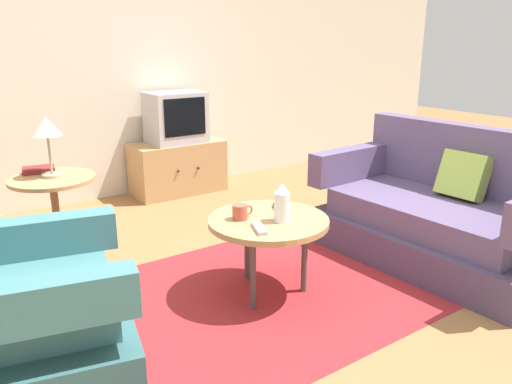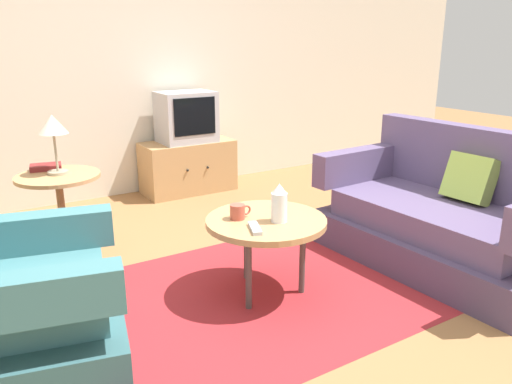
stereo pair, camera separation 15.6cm
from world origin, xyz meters
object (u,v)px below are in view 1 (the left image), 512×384
Objects in this scene: television at (176,118)px; tv_remote_silver at (259,228)px; table_lamp at (47,130)px; vase at (282,203)px; mug at (240,212)px; couch at (439,216)px; tv_stand at (178,167)px; tv_remote_dark at (279,208)px; book at (39,170)px; coffee_table at (268,225)px; side_table at (55,201)px; armchair at (9,313)px.

television is 2.85× the size of tv_remote_silver.
table_lamp is 2.16× the size of tv_remote_silver.
vase is 1.69× the size of mug.
couch is 1.43m from tv_remote_silver.
television is 2.38m from tv_remote_silver.
table_lamp reaches higher than television.
couch is 7.24× the size of vase.
tv_stand is 5.40× the size of tv_remote_dark.
book is at bearing 124.08° from vase.
tv_stand is at bearing 5.90° from tv_remote_silver.
book is (-0.94, 1.36, 0.18)m from coffee_table.
television is 2.30× the size of book.
couch is 2.74× the size of side_table.
table_lamp is 1.60m from vase.
tv_remote_silver is at bearing -60.39° from table_lamp.
side_table is at bearing -115.78° from table_lamp.
tv_remote_silver is (-0.19, -0.04, -0.10)m from vase.
armchair is 5.85× the size of tv_remote_silver.
television reaches higher than tv_stand.
vase is (-1.22, 0.18, 0.28)m from couch.
side_table is 2.62× the size of book.
armchair is 1.27m from tv_remote_silver.
armchair is 2.05× the size of television.
side_table is at bearing -144.67° from television.
tv_stand is 1.82m from table_lamp.
mug is 0.59× the size of book.
armchair is 1.80× the size of side_table.
table_lamp reaches higher than coffee_table.
couch is 2.58m from television.
armchair reaches higher than tv_remote_dark.
mug is (-0.64, -2.08, -0.23)m from television.
armchair is 4.76× the size of vase.
vase is (0.04, -0.08, 0.15)m from coffee_table.
tv_remote_dark and tv_remote_silver have the same top height.
book is at bearing 101.77° from side_table.
armchair reaches higher than coffee_table.
side_table is 3.24× the size of tv_remote_silver.
coffee_table is 3.83× the size of tv_remote_silver.
vase is 0.22m from tv_remote_dark.
armchair reaches higher than side_table.
tv_stand is at bearing 35.43° from side_table.
tv_remote_silver is (1.25, -0.13, 0.17)m from armchair.
couch reaches higher than vase.
side_table is 0.26m from book.
table_lamp is at bearing 70.11° from tv_remote_dark.
side_table is 1.51m from tv_remote_dark.
mug is 0.28m from tv_remote_dark.
tv_remote_dark is (-0.36, -2.08, -0.26)m from television.
television is at bearing 17.29° from tv_remote_dark.
coffee_table is 1.56m from table_lamp.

